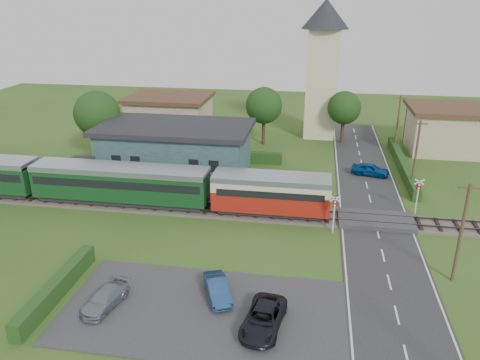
% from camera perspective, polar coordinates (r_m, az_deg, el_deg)
% --- Properties ---
extents(ground, '(120.00, 120.00, 0.00)m').
position_cam_1_polar(ground, '(39.26, 1.79, -5.45)').
color(ground, '#2D4C19').
extents(railway_track, '(76.00, 3.20, 0.49)m').
position_cam_1_polar(railway_track, '(40.99, 2.17, -4.07)').
color(railway_track, '#4C443D').
rests_on(railway_track, ground).
extents(road, '(6.00, 70.00, 0.05)m').
position_cam_1_polar(road, '(39.37, 16.46, -6.28)').
color(road, '#28282B').
rests_on(road, ground).
extents(car_park, '(17.00, 9.00, 0.08)m').
position_cam_1_polar(car_park, '(29.43, -4.48, -15.62)').
color(car_park, '#333335').
rests_on(car_park, ground).
extents(crossing_deck, '(6.20, 3.40, 0.45)m').
position_cam_1_polar(crossing_deck, '(41.06, 16.20, -4.75)').
color(crossing_deck, '#333335').
rests_on(crossing_deck, ground).
extents(platform, '(30.00, 3.00, 0.45)m').
position_cam_1_polar(platform, '(45.96, -9.77, -1.31)').
color(platform, gray).
rests_on(platform, ground).
extents(equipment_hut, '(2.30, 2.30, 2.55)m').
position_cam_1_polar(equipment_hut, '(48.55, -18.85, 0.99)').
color(equipment_hut, beige).
rests_on(equipment_hut, platform).
extents(station_building, '(16.00, 9.00, 5.30)m').
position_cam_1_polar(station_building, '(50.28, -7.84, 3.80)').
color(station_building, '#29484A').
rests_on(station_building, ground).
extents(train, '(43.20, 2.90, 3.40)m').
position_cam_1_polar(train, '(44.70, -18.10, -0.06)').
color(train, '#232328').
rests_on(train, ground).
extents(church_tower, '(6.00, 6.00, 17.60)m').
position_cam_1_polar(church_tower, '(63.19, 10.09, 14.27)').
color(church_tower, beige).
rests_on(church_tower, ground).
extents(house_west, '(10.80, 8.80, 5.50)m').
position_cam_1_polar(house_west, '(64.59, -8.53, 7.80)').
color(house_west, tan).
rests_on(house_west, ground).
extents(house_east, '(8.80, 8.80, 5.50)m').
position_cam_1_polar(house_east, '(62.55, 23.56, 5.80)').
color(house_east, tan).
rests_on(house_east, ground).
extents(hedge_carpark, '(0.80, 9.00, 1.20)m').
position_cam_1_polar(hedge_carpark, '(32.42, -21.45, -12.18)').
color(hedge_carpark, '#193814').
rests_on(hedge_carpark, ground).
extents(hedge_roadside, '(0.80, 18.00, 1.20)m').
position_cam_1_polar(hedge_roadside, '(54.42, 19.15, 1.84)').
color(hedge_roadside, '#193814').
rests_on(hedge_roadside, ground).
extents(hedge_station, '(22.00, 0.80, 1.30)m').
position_cam_1_polar(hedge_station, '(55.01, -6.39, 3.18)').
color(hedge_station, '#193814').
rests_on(hedge_station, ground).
extents(tree_a, '(5.20, 5.20, 8.00)m').
position_cam_1_polar(tree_a, '(55.93, -17.02, 7.72)').
color(tree_a, '#332316').
rests_on(tree_a, ground).
extents(tree_b, '(4.60, 4.60, 7.34)m').
position_cam_1_polar(tree_b, '(59.48, 2.93, 9.04)').
color(tree_b, '#332316').
rests_on(tree_b, ground).
extents(tree_c, '(4.20, 4.20, 6.78)m').
position_cam_1_polar(tree_c, '(61.25, 12.59, 8.57)').
color(tree_c, '#332316').
rests_on(tree_c, ground).
extents(utility_pole_b, '(1.40, 0.22, 7.00)m').
position_cam_1_polar(utility_pole_b, '(33.45, 25.36, -5.77)').
color(utility_pole_b, '#473321').
rests_on(utility_pole_b, ground).
extents(utility_pole_c, '(1.40, 0.22, 7.00)m').
position_cam_1_polar(utility_pole_c, '(47.90, 20.64, 2.87)').
color(utility_pole_c, '#473321').
rests_on(utility_pole_c, ground).
extents(utility_pole_d, '(1.40, 0.22, 7.00)m').
position_cam_1_polar(utility_pole_d, '(59.26, 18.65, 6.51)').
color(utility_pole_d, '#473321').
rests_on(utility_pole_d, ground).
extents(crossing_signal_near, '(0.84, 0.28, 3.28)m').
position_cam_1_polar(crossing_signal_near, '(37.75, 11.44, -3.44)').
color(crossing_signal_near, silver).
rests_on(crossing_signal_near, ground).
extents(crossing_signal_far, '(0.84, 0.28, 3.28)m').
position_cam_1_polar(crossing_signal_far, '(43.09, 20.89, -1.29)').
color(crossing_signal_far, silver).
rests_on(crossing_signal_far, ground).
extents(streetlamp_west, '(0.30, 0.30, 5.15)m').
position_cam_1_polar(streetlamp_west, '(62.57, -16.09, 6.99)').
color(streetlamp_west, '#3F3F47').
rests_on(streetlamp_west, ground).
extents(streetlamp_east, '(0.30, 0.30, 5.15)m').
position_cam_1_polar(streetlamp_east, '(64.49, 19.55, 7.01)').
color(streetlamp_east, '#3F3F47').
rests_on(streetlamp_east, ground).
extents(car_on_road, '(4.15, 2.44, 1.32)m').
position_cam_1_polar(car_on_road, '(51.44, 15.61, 1.27)').
color(car_on_road, navy).
rests_on(car_on_road, road).
extents(car_park_blue, '(2.57, 3.79, 1.18)m').
position_cam_1_polar(car_park_blue, '(30.13, -2.77, -13.11)').
color(car_park_blue, navy).
rests_on(car_park_blue, car_park).
extents(car_park_silver, '(2.28, 3.93, 1.07)m').
position_cam_1_polar(car_park_silver, '(30.48, -16.13, -13.73)').
color(car_park_silver, gray).
rests_on(car_park_silver, car_park).
extents(car_park_dark, '(2.60, 4.66, 1.23)m').
position_cam_1_polar(car_park_dark, '(27.76, 2.86, -16.49)').
color(car_park_dark, black).
rests_on(car_park_dark, car_park).
extents(pedestrian_near, '(0.71, 0.48, 1.89)m').
position_cam_1_polar(pedestrian_near, '(43.70, -0.29, -0.54)').
color(pedestrian_near, gray).
rests_on(pedestrian_near, platform).
extents(pedestrian_far, '(0.91, 1.01, 1.71)m').
position_cam_1_polar(pedestrian_far, '(47.37, -17.50, 0.08)').
color(pedestrian_far, gray).
rests_on(pedestrian_far, platform).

